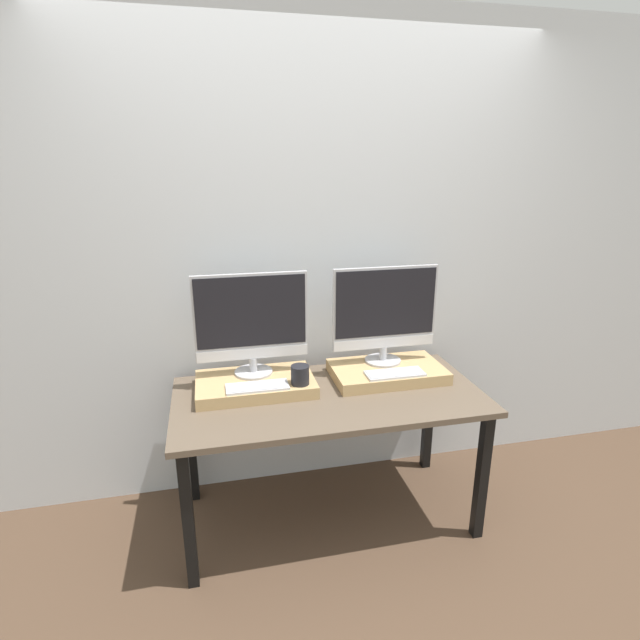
# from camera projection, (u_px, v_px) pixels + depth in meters

# --- Properties ---
(ground_plane) EXTENTS (12.00, 12.00, 0.00)m
(ground_plane) POSITION_uv_depth(u_px,v_px,m) (347.00, 567.00, 2.37)
(ground_plane) COLOR #4C3828
(wall_back) EXTENTS (8.00, 0.04, 2.60)m
(wall_back) POSITION_uv_depth(u_px,v_px,m) (310.00, 264.00, 2.73)
(wall_back) COLOR silver
(wall_back) RESTS_ON ground_plane
(workbench) EXTENTS (1.53, 0.75, 0.73)m
(workbench) POSITION_uv_depth(u_px,v_px,m) (329.00, 407.00, 2.52)
(workbench) COLOR brown
(workbench) RESTS_ON ground_plane
(wooden_riser_left) EXTENTS (0.59, 0.36, 0.06)m
(wooden_riser_left) POSITION_uv_depth(u_px,v_px,m) (255.00, 384.00, 2.53)
(wooden_riser_left) COLOR tan
(wooden_riser_left) RESTS_ON workbench
(monitor_left) EXTENTS (0.57, 0.20, 0.53)m
(monitor_left) POSITION_uv_depth(u_px,v_px,m) (251.00, 321.00, 2.50)
(monitor_left) COLOR #B2B2B7
(monitor_left) RESTS_ON wooden_riser_left
(keyboard_left) EXTENTS (0.30, 0.12, 0.01)m
(keyboard_left) POSITION_uv_depth(u_px,v_px,m) (257.00, 387.00, 2.41)
(keyboard_left) COLOR silver
(keyboard_left) RESTS_ON wooden_riser_left
(mug) EXTENTS (0.09, 0.09, 0.10)m
(mug) POSITION_uv_depth(u_px,v_px,m) (300.00, 375.00, 2.44)
(mug) COLOR black
(mug) RESTS_ON wooden_riser_left
(wooden_riser_right) EXTENTS (0.59, 0.36, 0.06)m
(wooden_riser_right) POSITION_uv_depth(u_px,v_px,m) (387.00, 372.00, 2.68)
(wooden_riser_right) COLOR tan
(wooden_riser_right) RESTS_ON workbench
(monitor_right) EXTENTS (0.57, 0.20, 0.53)m
(monitor_right) POSITION_uv_depth(u_px,v_px,m) (385.00, 312.00, 2.65)
(monitor_right) COLOR #B2B2B7
(monitor_right) RESTS_ON wooden_riser_right
(keyboard_right) EXTENTS (0.30, 0.12, 0.01)m
(keyboard_right) POSITION_uv_depth(u_px,v_px,m) (395.00, 373.00, 2.56)
(keyboard_right) COLOR silver
(keyboard_right) RESTS_ON wooden_riser_right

